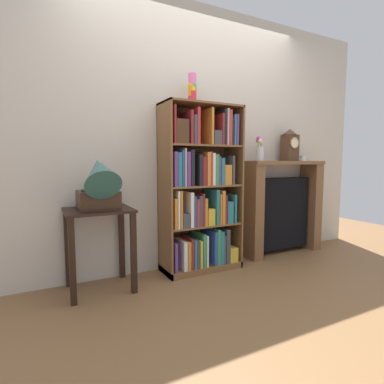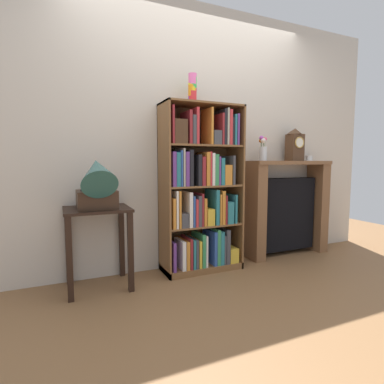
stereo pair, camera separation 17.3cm
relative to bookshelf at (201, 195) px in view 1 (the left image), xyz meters
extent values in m
cube|color=brown|center=(0.01, -0.07, -0.75)|extent=(7.41, 6.40, 0.02)
cube|color=beige|center=(0.07, 0.22, 0.56)|extent=(4.41, 0.08, 2.60)
cube|color=brown|center=(-0.37, 0.01, 0.06)|extent=(0.02, 0.34, 1.59)
cube|color=brown|center=(0.39, 0.01, 0.06)|extent=(0.02, 0.34, 1.59)
cube|color=brown|center=(0.01, 0.17, 0.06)|extent=(0.77, 0.01, 1.59)
cube|color=brown|center=(0.01, 0.01, 0.85)|extent=(0.77, 0.34, 0.02)
cube|color=brown|center=(0.01, 0.01, -0.71)|extent=(0.77, 0.34, 0.06)
cube|color=#663884|center=(-0.32, -0.01, -0.54)|extent=(0.03, 0.27, 0.27)
cube|color=white|center=(-0.23, -0.04, -0.54)|extent=(0.03, 0.23, 0.27)
cube|color=orange|center=(-0.19, 0.00, -0.55)|extent=(0.03, 0.29, 0.27)
cube|color=maroon|center=(-0.16, -0.02, -0.53)|extent=(0.02, 0.25, 0.29)
cube|color=teal|center=(-0.13, -0.03, -0.54)|extent=(0.03, 0.24, 0.27)
cube|color=#424247|center=(-0.10, -0.04, -0.54)|extent=(0.02, 0.22, 0.27)
cube|color=gold|center=(-0.07, -0.01, -0.55)|extent=(0.03, 0.29, 0.26)
cube|color=#388E56|center=(-0.03, -0.01, -0.52)|extent=(0.03, 0.27, 0.32)
cube|color=white|center=(0.00, -0.03, -0.53)|extent=(0.02, 0.24, 0.30)
cube|color=#2D519E|center=(0.09, -0.01, -0.51)|extent=(0.03, 0.28, 0.33)
cube|color=#388E56|center=(0.13, -0.02, -0.51)|extent=(0.03, 0.26, 0.35)
cube|color=teal|center=(0.16, 0.00, -0.52)|extent=(0.04, 0.29, 0.33)
cube|color=#424247|center=(0.19, -0.03, -0.54)|extent=(0.02, 0.24, 0.28)
cube|color=#424247|center=(0.23, -0.01, -0.51)|extent=(0.04, 0.29, 0.34)
cube|color=gold|center=(0.30, -0.04, -0.61)|extent=(0.09, 0.23, 0.14)
cube|color=brown|center=(0.01, 0.01, -0.29)|extent=(0.74, 0.32, 0.02)
cube|color=orange|center=(-0.32, -0.01, -0.14)|extent=(0.03, 0.28, 0.27)
cube|color=white|center=(-0.30, -0.01, -0.11)|extent=(0.02, 0.27, 0.34)
cube|color=orange|center=(-0.27, -0.04, -0.11)|extent=(0.02, 0.23, 0.34)
cube|color=#424247|center=(-0.22, -0.04, -0.21)|extent=(0.07, 0.22, 0.13)
cube|color=white|center=(-0.16, 0.00, -0.12)|extent=(0.03, 0.29, 0.32)
cube|color=#2D519E|center=(-0.13, -0.03, -0.14)|extent=(0.02, 0.23, 0.29)
cube|color=#C63338|center=(-0.10, -0.03, -0.15)|extent=(0.02, 0.23, 0.26)
cube|color=#424247|center=(-0.07, -0.01, -0.14)|extent=(0.03, 0.29, 0.29)
cube|color=maroon|center=(-0.05, -0.03, -0.13)|extent=(0.02, 0.23, 0.31)
cube|color=orange|center=(-0.02, -0.01, -0.15)|extent=(0.03, 0.28, 0.26)
cube|color=gold|center=(0.04, -0.02, -0.20)|extent=(0.07, 0.26, 0.16)
cube|color=teal|center=(0.11, -0.02, -0.11)|extent=(0.04, 0.25, 0.34)
cube|color=orange|center=(0.14, -0.02, -0.14)|extent=(0.02, 0.26, 0.29)
cube|color=orange|center=(0.17, -0.01, -0.12)|extent=(0.03, 0.27, 0.32)
cube|color=maroon|center=(0.20, -0.02, -0.14)|extent=(0.02, 0.26, 0.28)
cube|color=teal|center=(0.25, -0.04, -0.17)|extent=(0.07, 0.21, 0.21)
cube|color=teal|center=(0.31, -0.02, -0.14)|extent=(0.02, 0.26, 0.28)
cube|color=brown|center=(0.01, 0.01, 0.09)|extent=(0.74, 0.32, 0.02)
cube|color=#663884|center=(-0.32, -0.02, 0.25)|extent=(0.03, 0.25, 0.31)
cube|color=teal|center=(-0.28, -0.02, 0.25)|extent=(0.04, 0.26, 0.30)
cube|color=#2D519E|center=(-0.25, -0.03, 0.26)|extent=(0.02, 0.24, 0.32)
cube|color=#B2A893|center=(-0.23, -0.04, 0.27)|extent=(0.02, 0.23, 0.34)
cube|color=#663884|center=(-0.20, -0.02, 0.25)|extent=(0.03, 0.26, 0.31)
cube|color=black|center=(-0.16, -0.02, 0.26)|extent=(0.03, 0.26, 0.33)
cube|color=black|center=(-0.08, -0.01, 0.24)|extent=(0.03, 0.27, 0.28)
cube|color=maroon|center=(-0.04, -0.03, 0.23)|extent=(0.03, 0.24, 0.27)
cube|color=orange|center=(0.00, -0.04, 0.25)|extent=(0.04, 0.23, 0.31)
cube|color=#C63338|center=(0.03, -0.02, 0.25)|extent=(0.02, 0.25, 0.31)
cube|color=white|center=(0.06, -0.02, 0.25)|extent=(0.03, 0.26, 0.30)
cube|color=#388E56|center=(0.10, -0.01, 0.24)|extent=(0.04, 0.29, 0.29)
cube|color=#663884|center=(0.13, -0.02, 0.23)|extent=(0.02, 0.26, 0.27)
cube|color=teal|center=(0.16, -0.01, 0.23)|extent=(0.04, 0.28, 0.26)
cube|color=orange|center=(0.22, -0.02, 0.19)|extent=(0.08, 0.26, 0.19)
cube|color=#424247|center=(0.28, -0.01, 0.24)|extent=(0.02, 0.27, 0.28)
cube|color=brown|center=(0.01, 0.01, 0.47)|extent=(0.74, 0.32, 0.02)
cube|color=maroon|center=(-0.33, -0.02, 0.64)|extent=(0.02, 0.26, 0.33)
cube|color=#472D1C|center=(-0.26, -0.02, 0.58)|extent=(0.12, 0.26, 0.21)
cube|color=maroon|center=(-0.17, -0.03, 0.62)|extent=(0.03, 0.24, 0.29)
cube|color=#424247|center=(-0.13, -0.02, 0.60)|extent=(0.03, 0.25, 0.25)
cube|color=#C63338|center=(-0.10, -0.03, 0.64)|extent=(0.02, 0.23, 0.32)
cube|color=orange|center=(0.04, -0.04, 0.64)|extent=(0.02, 0.22, 0.33)
cube|color=#424247|center=(0.10, -0.03, 0.54)|extent=(0.08, 0.23, 0.13)
cube|color=maroon|center=(0.16, -0.04, 0.62)|extent=(0.02, 0.23, 0.29)
cube|color=black|center=(0.19, 0.00, 0.64)|extent=(0.03, 0.29, 0.33)
cube|color=#B2A893|center=(0.21, -0.02, 0.65)|extent=(0.02, 0.27, 0.34)
cube|color=#C63338|center=(0.24, -0.01, 0.64)|extent=(0.03, 0.27, 0.33)
cube|color=black|center=(0.27, -0.01, 0.60)|extent=(0.02, 0.28, 0.25)
cube|color=teal|center=(0.29, -0.02, 0.62)|extent=(0.02, 0.25, 0.29)
cube|color=#663884|center=(0.32, -0.01, 0.62)|extent=(0.02, 0.28, 0.29)
cylinder|color=purple|center=(-0.08, 0.03, 0.91)|extent=(0.08, 0.08, 0.10)
cylinder|color=red|center=(-0.08, 0.03, 0.92)|extent=(0.08, 0.08, 0.10)
cylinder|color=pink|center=(-0.07, 0.03, 0.94)|extent=(0.08, 0.08, 0.10)
cylinder|color=yellow|center=(-0.08, 0.03, 0.96)|extent=(0.08, 0.08, 0.10)
cylinder|color=orange|center=(-0.08, 0.03, 0.98)|extent=(0.08, 0.08, 0.10)
cylinder|color=yellow|center=(-0.08, 0.04, 0.99)|extent=(0.08, 0.08, 0.10)
cylinder|color=red|center=(-0.07, 0.03, 1.01)|extent=(0.08, 0.08, 0.10)
cylinder|color=yellow|center=(-0.07, 0.03, 1.03)|extent=(0.08, 0.08, 0.10)
cylinder|color=green|center=(-0.07, 0.03, 1.05)|extent=(0.08, 0.08, 0.10)
cylinder|color=green|center=(-0.07, 0.03, 1.07)|extent=(0.08, 0.08, 0.10)
cylinder|color=pink|center=(-0.07, 0.03, 1.08)|extent=(0.08, 0.08, 0.10)
cube|color=black|center=(-0.97, -0.04, -0.07)|extent=(0.52, 0.44, 0.02)
cube|color=black|center=(-1.20, -0.23, -0.41)|extent=(0.04, 0.04, 0.65)
cube|color=black|center=(-0.74, -0.23, -0.41)|extent=(0.04, 0.04, 0.65)
cube|color=black|center=(-1.20, 0.15, -0.41)|extent=(0.04, 0.04, 0.65)
cube|color=black|center=(-0.74, 0.15, -0.41)|extent=(0.04, 0.04, 0.65)
cube|color=#382316|center=(-0.97, -0.04, 0.01)|extent=(0.31, 0.30, 0.15)
cylinder|color=black|center=(-0.97, -0.04, 0.09)|extent=(0.25, 0.25, 0.01)
cylinder|color=#2D605B|center=(-0.97, -0.09, 0.11)|extent=(0.03, 0.03, 0.06)
cone|color=#2D605B|center=(-0.97, -0.16, 0.24)|extent=(0.28, 0.41, 0.40)
cube|color=brown|center=(1.11, 0.04, 0.31)|extent=(1.01, 0.27, 0.04)
cube|color=brown|center=(0.67, 0.04, -0.23)|extent=(0.12, 0.25, 1.03)
cube|color=brown|center=(1.55, 0.04, -0.23)|extent=(0.12, 0.25, 1.03)
cube|color=black|center=(1.11, 0.08, -0.28)|extent=(0.73, 0.14, 0.82)
cube|color=#472D1C|center=(1.18, 0.04, 0.48)|extent=(0.16, 0.14, 0.29)
pyramid|color=#472D1C|center=(1.18, 0.04, 0.66)|extent=(0.16, 0.14, 0.06)
cylinder|color=silver|center=(1.18, -0.03, 0.53)|extent=(0.11, 0.01, 0.11)
torus|color=#B79347|center=(1.18, -0.03, 0.53)|extent=(0.13, 0.01, 0.13)
cylinder|color=silver|center=(0.75, 0.04, 0.40)|extent=(0.08, 0.08, 0.15)
cylinder|color=#4C753D|center=(0.77, 0.05, 0.45)|extent=(0.02, 0.02, 0.22)
sphere|color=#EA4275|center=(0.78, 0.05, 0.56)|extent=(0.04, 0.04, 0.04)
cylinder|color=#4C753D|center=(0.76, 0.04, 0.45)|extent=(0.01, 0.02, 0.22)
sphere|color=red|center=(0.76, 0.05, 0.56)|extent=(0.03, 0.03, 0.03)
cylinder|color=#4C753D|center=(0.75, 0.03, 0.44)|extent=(0.03, 0.01, 0.20)
sphere|color=silver|center=(0.74, 0.03, 0.54)|extent=(0.06, 0.06, 0.06)
cylinder|color=#4C753D|center=(0.74, 0.06, 0.44)|extent=(0.02, 0.01, 0.20)
sphere|color=orange|center=(0.73, 0.06, 0.54)|extent=(0.04, 0.04, 0.04)
cylinder|color=#4C753D|center=(0.73, 0.04, 0.46)|extent=(0.02, 0.01, 0.23)
sphere|color=#B24CB7|center=(0.72, 0.04, 0.57)|extent=(0.04, 0.04, 0.04)
cylinder|color=white|center=(1.39, 0.04, 0.33)|extent=(0.11, 0.11, 0.01)
cylinder|color=white|center=(1.39, 0.04, 0.36)|extent=(0.07, 0.07, 0.05)
torus|color=white|center=(1.44, 0.04, 0.36)|extent=(0.04, 0.01, 0.04)
camera|label=1|loc=(-1.40, -2.54, 0.32)|focal=28.32mm
camera|label=2|loc=(-1.25, -2.62, 0.32)|focal=28.32mm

